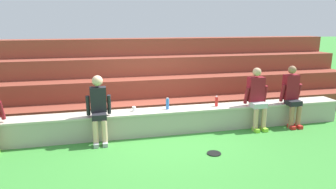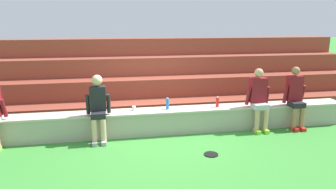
# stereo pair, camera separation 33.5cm
# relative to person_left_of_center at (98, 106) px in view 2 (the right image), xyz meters

# --- Properties ---
(ground_plane) EXTENTS (80.00, 80.00, 0.00)m
(ground_plane) POSITION_rel_person_left_of_center_xyz_m (1.32, 0.00, -0.76)
(ground_plane) COLOR #388433
(stone_seating_wall) EXTENTS (9.03, 0.52, 0.54)m
(stone_seating_wall) POSITION_rel_person_left_of_center_xyz_m (1.32, 0.24, -0.47)
(stone_seating_wall) COLOR #A8A08E
(stone_seating_wall) RESTS_ON ground
(brick_bleachers) EXTENTS (12.12, 2.49, 1.99)m
(brick_bleachers) POSITION_rel_person_left_of_center_xyz_m (1.32, 2.39, -0.01)
(brick_bleachers) COLOR brown
(brick_bleachers) RESTS_ON ground
(person_left_of_center) EXTENTS (0.51, 0.55, 1.40)m
(person_left_of_center) POSITION_rel_person_left_of_center_xyz_m (0.00, 0.00, 0.00)
(person_left_of_center) COLOR #DBAD89
(person_left_of_center) RESTS_ON ground
(person_center) EXTENTS (0.55, 0.52, 1.44)m
(person_center) POSITION_rel_person_left_of_center_xyz_m (3.60, 0.03, 0.02)
(person_center) COLOR tan
(person_center) RESTS_ON ground
(person_right_of_center) EXTENTS (0.52, 0.53, 1.45)m
(person_right_of_center) POSITION_rel_person_left_of_center_xyz_m (4.51, 0.01, 0.02)
(person_right_of_center) COLOR #996B4C
(person_right_of_center) RESTS_ON ground
(water_bottle_near_right) EXTENTS (0.07, 0.07, 0.24)m
(water_bottle_near_right) POSITION_rel_person_left_of_center_xyz_m (2.68, 0.24, -0.10)
(water_bottle_near_right) COLOR red
(water_bottle_near_right) RESTS_ON stone_seating_wall
(water_bottle_center_gap) EXTENTS (0.07, 0.07, 0.27)m
(water_bottle_center_gap) POSITION_rel_person_left_of_center_xyz_m (1.51, 0.26, -0.09)
(water_bottle_center_gap) COLOR blue
(water_bottle_center_gap) RESTS_ON stone_seating_wall
(water_bottle_mid_left) EXTENTS (0.07, 0.07, 0.25)m
(water_bottle_mid_left) POSITION_rel_person_left_of_center_xyz_m (4.81, 0.25, -0.10)
(water_bottle_mid_left) COLOR blue
(water_bottle_mid_left) RESTS_ON stone_seating_wall
(plastic_cup_left_end) EXTENTS (0.08, 0.08, 0.10)m
(plastic_cup_left_end) POSITION_rel_person_left_of_center_xyz_m (0.76, 0.28, -0.17)
(plastic_cup_left_end) COLOR white
(plastic_cup_left_end) RESTS_ON stone_seating_wall
(frisbee) EXTENTS (0.27, 0.27, 0.02)m
(frisbee) POSITION_rel_person_left_of_center_xyz_m (2.11, -1.12, -0.75)
(frisbee) COLOR black
(frisbee) RESTS_ON ground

